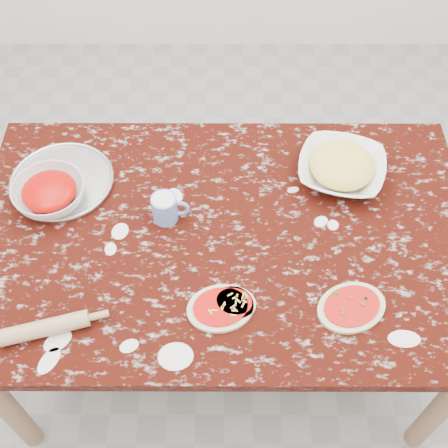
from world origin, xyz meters
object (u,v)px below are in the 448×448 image
(sauce_bowl, at_px, (50,194))
(flour_mug, at_px, (166,208))
(pizza_tray, at_px, (62,182))
(rolling_pin, at_px, (45,328))
(cheese_bowl, at_px, (341,169))
(worktable, at_px, (224,248))

(sauce_bowl, distance_m, flour_mug, 0.39)
(pizza_tray, height_order, rolling_pin, rolling_pin)
(flour_mug, bearing_deg, rolling_pin, -127.75)
(pizza_tray, relative_size, flour_mug, 2.79)
(pizza_tray, xyz_separation_m, flour_mug, (0.36, -0.14, 0.04))
(sauce_bowl, distance_m, cheese_bowl, 0.97)
(pizza_tray, height_order, flour_mug, flour_mug)
(pizza_tray, distance_m, rolling_pin, 0.55)
(cheese_bowl, bearing_deg, flour_mug, -162.96)
(cheese_bowl, xyz_separation_m, rolling_pin, (-0.89, -0.58, -0.01))
(worktable, height_order, cheese_bowl, cheese_bowl)
(sauce_bowl, xyz_separation_m, rolling_pin, (0.07, -0.47, -0.01))
(rolling_pin, bearing_deg, sauce_bowl, 98.34)
(pizza_tray, distance_m, sauce_bowl, 0.08)
(flour_mug, bearing_deg, cheese_bowl, 17.04)
(sauce_bowl, bearing_deg, rolling_pin, -81.66)
(flour_mug, xyz_separation_m, rolling_pin, (-0.31, -0.41, -0.03))
(sauce_bowl, bearing_deg, worktable, -12.90)
(rolling_pin, bearing_deg, flour_mug, 52.25)
(worktable, xyz_separation_m, sauce_bowl, (-0.57, 0.13, 0.12))
(sauce_bowl, height_order, flour_mug, flour_mug)
(flour_mug, bearing_deg, worktable, -18.82)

